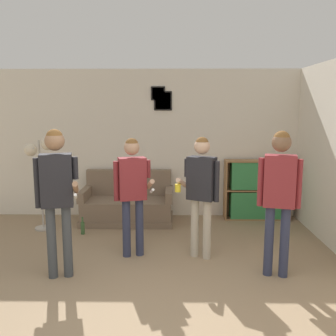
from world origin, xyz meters
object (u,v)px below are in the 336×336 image
object	(u,v)px
bookshelf	(257,190)
floor_lamp	(40,158)
person_player_foreground_left	(57,187)
person_player_foreground_center	(132,185)
couch	(128,205)
person_spectator_near_bookshelf	(279,188)
person_watcher_holding_cup	(201,185)
bottle_on_floor	(83,227)
drinking_cup	(275,158)

from	to	relation	value
bookshelf	floor_lamp	bearing A→B (deg)	-170.07
person_player_foreground_left	person_player_foreground_center	size ratio (longest dim) A/B	1.10
couch	person_player_foreground_left	world-z (taller)	person_player_foreground_left
person_player_foreground_left	person_spectator_near_bookshelf	world-z (taller)	person_player_foreground_left
couch	person_player_foreground_center	world-z (taller)	person_player_foreground_center
person_watcher_holding_cup	bottle_on_floor	xyz separation A→B (m)	(-1.83, 0.90, -0.90)
floor_lamp	person_player_foreground_left	world-z (taller)	person_player_foreground_left
couch	bookshelf	world-z (taller)	bookshelf
floor_lamp	person_player_foreground_left	size ratio (longest dim) A/B	0.86
person_spectator_near_bookshelf	person_watcher_holding_cup	bearing A→B (deg)	147.61
floor_lamp	drinking_cup	bearing A→B (deg)	9.24
person_spectator_near_bookshelf	bottle_on_floor	xyz separation A→B (m)	(-2.70, 1.46, -0.98)
floor_lamp	person_player_foreground_center	world-z (taller)	person_player_foreground_center
bottle_on_floor	drinking_cup	world-z (taller)	drinking_cup
couch	bookshelf	xyz separation A→B (m)	(2.34, 0.20, 0.25)
bookshelf	person_watcher_holding_cup	bearing A→B (deg)	-122.65
couch	person_spectator_near_bookshelf	bearing A→B (deg)	-46.37
person_spectator_near_bookshelf	person_player_foreground_center	bearing A→B (deg)	161.76
person_watcher_holding_cup	couch	bearing A→B (deg)	126.45
person_player_foreground_center	couch	bearing A→B (deg)	99.69
person_spectator_near_bookshelf	bookshelf	bearing A→B (deg)	83.16
person_player_foreground_left	bookshelf	bearing A→B (deg)	40.12
floor_lamp	drinking_cup	size ratio (longest dim) A/B	17.06
floor_lamp	person_spectator_near_bookshelf	xyz separation A→B (m)	(3.43, -1.71, -0.11)
person_player_foreground_left	bottle_on_floor	size ratio (longest dim) A/B	6.32
person_spectator_near_bookshelf	drinking_cup	distance (m)	2.43
drinking_cup	bookshelf	bearing A→B (deg)	-179.83
person_spectator_near_bookshelf	bottle_on_floor	distance (m)	3.22
couch	drinking_cup	size ratio (longest dim) A/B	17.76
bottle_on_floor	drinking_cup	distance (m)	3.54
floor_lamp	person_player_foreground_center	size ratio (longest dim) A/B	0.95
bottle_on_floor	bookshelf	bearing A→B (deg)	16.77
person_player_foreground_left	person_player_foreground_center	xyz separation A→B (m)	(0.81, 0.66, -0.12)
person_player_foreground_center	drinking_cup	size ratio (longest dim) A/B	17.99
bookshelf	person_player_foreground_center	distance (m)	2.76
floor_lamp	person_spectator_near_bookshelf	distance (m)	3.83
bookshelf	bottle_on_floor	bearing A→B (deg)	-163.23
bookshelf	person_watcher_holding_cup	size ratio (longest dim) A/B	0.72
person_watcher_holding_cup	person_spectator_near_bookshelf	distance (m)	1.04
floor_lamp	person_watcher_holding_cup	distance (m)	2.81
person_player_foreground_center	person_spectator_near_bookshelf	xyz separation A→B (m)	(1.79, -0.59, 0.10)
bookshelf	drinking_cup	xyz separation A→B (m)	(0.29, 0.00, 0.59)
person_spectator_near_bookshelf	bottle_on_floor	world-z (taller)	person_spectator_near_bookshelf
bookshelf	drinking_cup	size ratio (longest dim) A/B	13.12
person_spectator_near_bookshelf	floor_lamp	bearing A→B (deg)	153.51
couch	person_player_foreground_left	distance (m)	2.44
floor_lamp	person_spectator_near_bookshelf	bearing A→B (deg)	-26.49
person_player_foreground_left	drinking_cup	distance (m)	3.99
person_player_foreground_center	person_player_foreground_left	bearing A→B (deg)	-140.63
person_player_foreground_left	person_watcher_holding_cup	distance (m)	1.84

